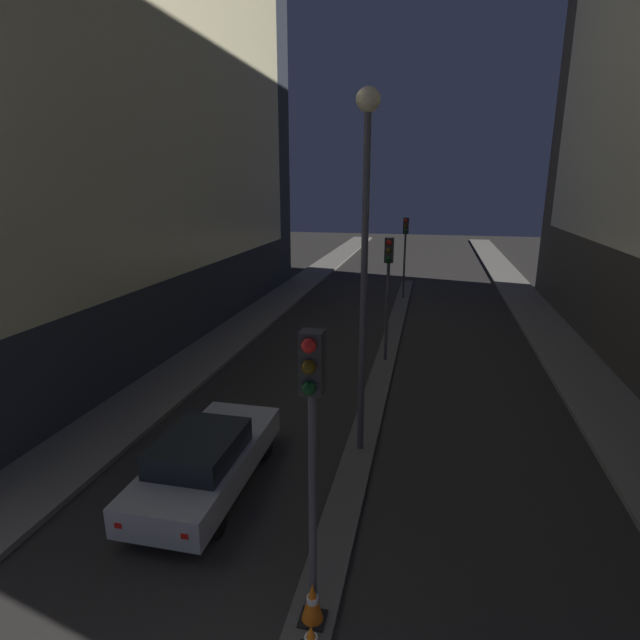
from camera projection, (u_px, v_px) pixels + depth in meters
name	position (u px, v px, depth m)	size (l,w,h in m)	color
building_left	(100.00, 110.00, 18.89)	(6.01, 31.09, 18.67)	#2D333D
median_strip	(387.00, 354.00, 19.97)	(0.75, 31.10, 0.11)	#56544F
traffic_light_near	(312.00, 416.00, 6.96)	(0.32, 0.42, 4.65)	#4C4C51
traffic_light_mid	(388.00, 272.00, 18.24)	(0.32, 0.42, 4.65)	#4C4C51
traffic_light_far	(405.00, 240.00, 28.58)	(0.32, 0.42, 4.65)	#4C4C51
street_lamp	(366.00, 215.00, 11.25)	(0.54, 0.54, 8.53)	#4C4C51
traffic_cone_far	(312.00, 602.00, 7.66)	(0.41, 0.41, 0.67)	black
car_left_lane	(206.00, 459.00, 11.04)	(1.88, 4.77, 1.47)	#B2B2B7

